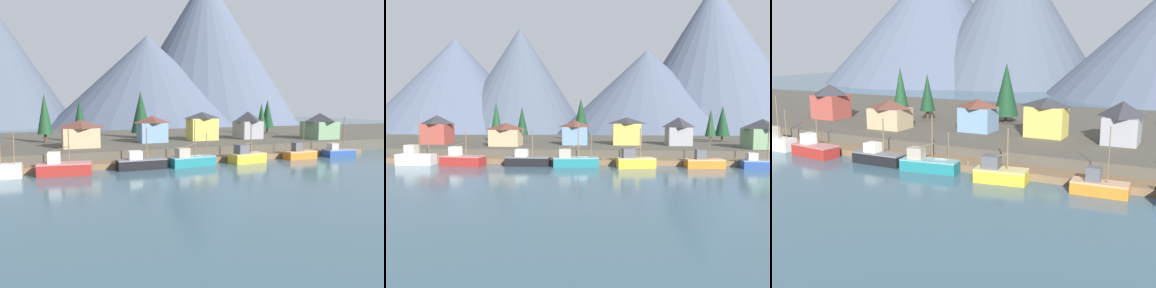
% 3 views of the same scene
% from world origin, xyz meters
% --- Properties ---
extents(ground_plane, '(400.00, 400.00, 1.00)m').
position_xyz_m(ground_plane, '(0.00, 20.00, -0.50)').
color(ground_plane, '#3D5B6B').
extents(dock, '(80.00, 4.00, 1.60)m').
position_xyz_m(dock, '(0.00, 1.99, 0.50)').
color(dock, brown).
rests_on(dock, ground_plane).
extents(shoreline_bank, '(400.00, 56.00, 2.50)m').
position_xyz_m(shoreline_bank, '(0.00, 32.00, 1.25)').
color(shoreline_bank, '#4C473D').
rests_on(shoreline_bank, ground_plane).
extents(mountain_west_peak, '(112.37, 112.37, 60.05)m').
position_xyz_m(mountain_west_peak, '(-91.75, 154.03, 30.03)').
color(mountain_west_peak, '#4C566B').
rests_on(mountain_west_peak, ground_plane).
extents(mountain_central_peak, '(84.29, 84.29, 65.23)m').
position_xyz_m(mountain_central_peak, '(-48.44, 151.52, 32.62)').
color(mountain_central_peak, '#475160').
rests_on(mountain_central_peak, ground_plane).
extents(mountain_east_peak, '(101.42, 101.42, 46.37)m').
position_xyz_m(mountain_east_peak, '(28.23, 130.93, 23.19)').
color(mountain_east_peak, '#4C566B').
rests_on(mountain_east_peak, ground_plane).
extents(mountain_far_ridge, '(107.55, 107.55, 86.08)m').
position_xyz_m(mountain_far_ridge, '(67.22, 143.54, 43.04)').
color(mountain_far_ridge, '#4C566B').
rests_on(mountain_far_ridge, ground_plane).
extents(fishing_boat_white, '(7.06, 2.71, 9.16)m').
position_xyz_m(fishing_boat_white, '(-31.67, -1.49, 1.36)').
color(fishing_boat_white, silver).
rests_on(fishing_boat_white, ground_plane).
extents(fishing_boat_red, '(8.17, 4.03, 7.16)m').
position_xyz_m(fishing_boat_red, '(-22.19, -2.16, 1.14)').
color(fishing_boat_red, maroon).
rests_on(fishing_boat_red, ground_plane).
extents(fishing_boat_black, '(8.10, 2.77, 6.88)m').
position_xyz_m(fishing_boat_black, '(-10.04, -1.52, 1.07)').
color(fishing_boat_black, black).
rests_on(fishing_boat_black, ground_plane).
extents(fishing_boat_teal, '(8.44, 3.53, 8.04)m').
position_xyz_m(fishing_boat_teal, '(-1.17, -1.93, 1.13)').
color(fishing_boat_teal, '#196B70').
rests_on(fishing_boat_teal, ground_plane).
extents(fishing_boat_yellow, '(7.05, 3.84, 7.11)m').
position_xyz_m(fishing_boat_yellow, '(9.72, -2.11, 1.20)').
color(fishing_boat_yellow, gold).
rests_on(fishing_boat_yellow, ground_plane).
extents(fishing_boat_orange, '(6.70, 2.84, 8.21)m').
position_xyz_m(fishing_boat_orange, '(22.12, -1.55, 1.02)').
color(fishing_boat_orange, '#CC6B1E').
rests_on(fishing_boat_orange, ground_plane).
extents(fishing_boat_blue, '(6.58, 3.34, 8.28)m').
position_xyz_m(fishing_boat_blue, '(31.65, -1.81, 0.93)').
color(fishing_boat_blue, navy).
rests_on(fishing_boat_blue, ground_plane).
extents(house_red, '(6.30, 5.99, 7.02)m').
position_xyz_m(house_red, '(-36.58, 17.30, 6.09)').
color(house_red, '#9E4238').
rests_on(house_red, shoreline_bank).
extents(house_tan, '(7.01, 5.41, 5.25)m').
position_xyz_m(house_tan, '(-18.11, 12.69, 5.18)').
color(house_tan, tan).
rests_on(house_tan, shoreline_bank).
extents(house_grey, '(5.51, 6.22, 6.56)m').
position_xyz_m(house_grey, '(21.64, 17.65, 5.85)').
color(house_grey, gray).
rests_on(house_grey, shoreline_bank).
extents(house_green, '(6.65, 7.14, 6.18)m').
position_xyz_m(house_green, '(37.36, 10.46, 5.66)').
color(house_green, '#6B8E66').
rests_on(house_green, shoreline_bank).
extents(house_blue, '(6.10, 5.19, 5.74)m').
position_xyz_m(house_blue, '(-2.55, 17.37, 5.43)').
color(house_blue, '#6689A8').
rests_on(house_blue, shoreline_bank).
extents(house_yellow, '(6.74, 4.68, 6.50)m').
position_xyz_m(house_yellow, '(9.63, 17.94, 5.81)').
color(house_yellow, gold).
rests_on(house_yellow, shoreline_bank).
extents(conifer_near_left, '(2.78, 2.78, 8.61)m').
position_xyz_m(conifer_near_left, '(32.14, 27.99, 7.54)').
color(conifer_near_left, '#4C3823').
rests_on(conifer_near_left, shoreline_bank).
extents(conifer_near_right, '(4.91, 4.91, 11.59)m').
position_xyz_m(conifer_near_right, '(-2.01, 29.17, 8.93)').
color(conifer_near_right, '#4C3823').
rests_on(conifer_near_right, shoreline_bank).
extents(conifer_mid_left, '(3.90, 3.90, 9.62)m').
position_xyz_m(conifer_mid_left, '(36.25, 31.29, 8.01)').
color(conifer_mid_left, '#4C3823').
rests_on(conifer_mid_left, shoreline_bank).
extents(conifer_mid_right, '(3.05, 3.05, 9.33)m').
position_xyz_m(conifer_mid_right, '(-17.06, 24.08, 8.10)').
color(conifer_mid_right, '#4C3823').
rests_on(conifer_mid_right, shoreline_bank).
extents(conifer_back_left, '(3.21, 3.21, 10.61)m').
position_xyz_m(conifer_back_left, '(-24.21, 24.97, 8.71)').
color(conifer_back_left, '#4C3823').
rests_on(conifer_back_left, shoreline_bank).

